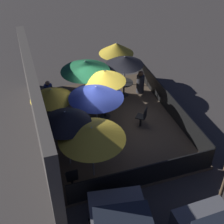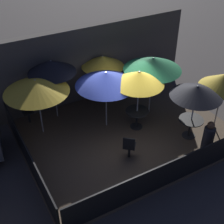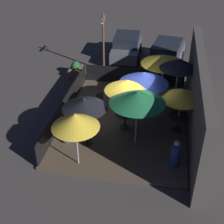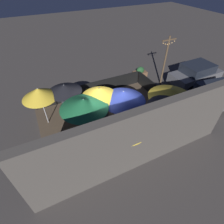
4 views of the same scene
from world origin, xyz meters
The scene contains 24 objects.
ground_plane centered at (0.00, 0.00, 0.00)m, with size 60.00×60.00×0.00m, color #423D3A.
patio_deck centered at (0.00, 0.00, 0.06)m, with size 7.52×5.69×0.12m.
building_wall centered at (0.00, 3.08, 1.64)m, with size 9.12×0.36×3.29m.
fence_front centered at (0.00, -2.80, 0.59)m, with size 7.32×0.05×0.95m.
fence_side_left centered at (-3.71, 0.00, 0.59)m, with size 0.05×5.49×0.95m.
patio_umbrella_0 centered at (0.33, 2.42, 1.97)m, with size 1.75×1.75×2.08m.
patio_umbrella_1 centered at (1.95, -1.30, 2.07)m, with size 1.80×1.80×2.16m.
patio_umbrella_2 centered at (0.54, 0.10, 2.28)m, with size 1.80×1.80×2.41m.
patio_umbrella_3 centered at (-1.87, 2.26, 2.35)m, with size 1.80×1.80×2.47m.
patio_umbrella_4 centered at (3.20, -1.32, 2.13)m, with size 1.75×1.75×2.28m.
patio_umbrella_5 centered at (-0.42, 0.76, 2.18)m, with size 2.21×2.21×2.32m.
patio_umbrella_6 centered at (1.53, 0.69, 2.32)m, with size 2.21×2.21×2.44m.
patio_umbrella_7 centered at (-2.71, 1.55, 2.14)m, with size 2.29×2.29×2.26m.
dining_table_0 centered at (0.33, 2.42, 0.72)m, with size 0.86×0.86×0.76m.
dining_table_1 centered at (1.95, -1.30, 0.73)m, with size 0.89×0.89×0.76m.
dining_table_2 centered at (0.54, 0.10, 0.72)m, with size 0.87×0.87×0.76m.
patio_chair_0 centered at (-0.62, -1.22, 0.65)m, with size 0.56×0.56×0.96m.
patio_chair_1 centered at (-3.04, 2.41, 0.64)m, with size 0.40×0.40×0.95m.
patron_0 centered at (1.97, -2.19, 0.66)m, with size 0.55×0.55×1.21m.
patron_1 centered at (2.60, 2.32, 0.61)m, with size 0.55×0.55×1.13m.
planter_box centered at (-4.36, -3.55, 0.39)m, with size 0.98×0.69×0.91m.
light_post centered at (-5.26, -2.05, 1.98)m, with size 1.10×0.12×3.52m.
parked_car_0 centered at (-7.42, -0.95, 0.84)m, with size 3.86×1.88×1.62m.
parked_car_1 centered at (-6.49, 1.65, 0.85)m, with size 4.73×2.39×1.62m.
Camera 4 is at (3.04, 6.69, 7.06)m, focal length 28.00 mm.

